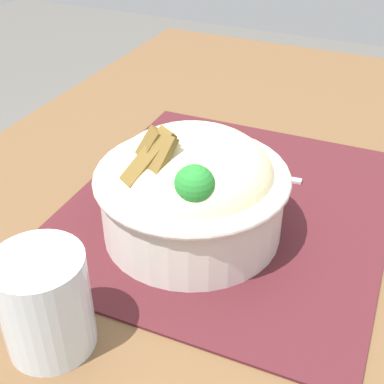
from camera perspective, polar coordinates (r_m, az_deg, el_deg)
The scene contains 5 objects.
table at distance 0.66m, azimuth 5.91°, elevation -6.28°, with size 1.13×0.78×0.75m.
placemat at distance 0.61m, azimuth 4.00°, elevation -1.64°, with size 0.40×0.35×0.00m, color #47191E.
bowl at distance 0.54m, azimuth -0.02°, elevation 0.48°, with size 0.20×0.20×0.13m.
fork at distance 0.67m, azimuth 5.43°, elevation 2.19°, with size 0.03×0.14×0.00m.
drinking_glass at distance 0.45m, azimuth -15.58°, elevation -12.04°, with size 0.07×0.07×0.09m.
Camera 1 is at (-0.48, -0.15, 1.11)m, focal length 48.98 mm.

